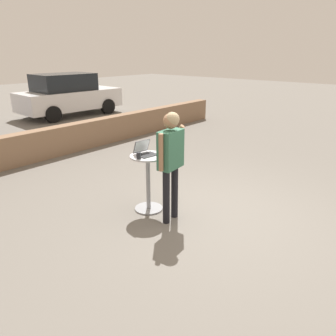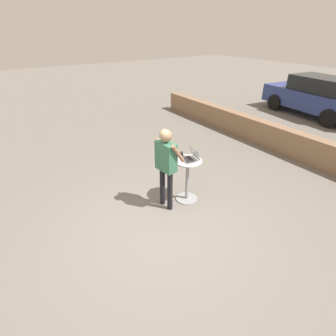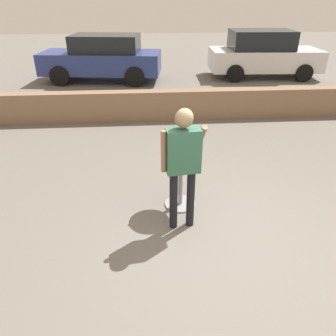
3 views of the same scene
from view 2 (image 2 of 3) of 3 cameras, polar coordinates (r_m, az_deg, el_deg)
The scene contains 7 objects.
ground_plane at distance 5.08m, azimuth -1.23°, elevation -13.28°, with size 50.00×50.00×0.00m, color slate.
pavement_kerb at distance 8.24m, azimuth 29.07°, elevation 3.27°, with size 13.37×0.35×0.74m.
cafe_table at distance 5.59m, azimuth 4.23°, elevation -2.08°, with size 0.58×0.58×0.96m.
laptop at distance 5.40m, azimuth 4.97°, elevation 2.33°, with size 0.34×0.34×0.23m.
coffee_mug at distance 5.51m, azimuth 2.94°, elevation 2.97°, with size 0.11×0.07×0.11m.
standing_person at distance 5.08m, azimuth -0.45°, elevation 1.92°, with size 0.58×0.41×1.74m.
parked_car_near_street at distance 12.87m, azimuth 29.59°, elevation 13.45°, with size 4.43×2.20×1.62m.
Camera 2 is at (3.21, -2.02, 3.39)m, focal length 28.00 mm.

